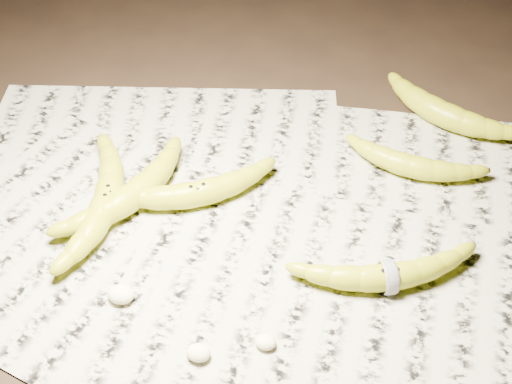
% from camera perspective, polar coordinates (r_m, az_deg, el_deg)
% --- Properties ---
extents(ground, '(3.00, 3.00, 0.00)m').
position_cam_1_polar(ground, '(0.96, -0.04, -3.64)').
color(ground, black).
rests_on(ground, ground).
extents(newspaper_patch, '(0.90, 0.70, 0.01)m').
position_cam_1_polar(newspaper_patch, '(0.97, -0.90, -2.85)').
color(newspaper_patch, '#ADAA94').
rests_on(newspaper_patch, ground).
extents(banana_left_a, '(0.09, 0.23, 0.04)m').
position_cam_1_polar(banana_left_a, '(0.99, -11.88, -0.49)').
color(banana_left_a, gold).
rests_on(banana_left_a, newspaper_patch).
extents(banana_left_b, '(0.15, 0.21, 0.04)m').
position_cam_1_polar(banana_left_b, '(0.99, -9.75, -0.06)').
color(banana_left_b, gold).
rests_on(banana_left_b, newspaper_patch).
extents(banana_center, '(0.21, 0.15, 0.04)m').
position_cam_1_polar(banana_center, '(0.98, -4.72, 0.03)').
color(banana_center, gold).
rests_on(banana_center, newspaper_patch).
extents(banana_taped, '(0.22, 0.13, 0.04)m').
position_cam_1_polar(banana_taped, '(0.90, 10.56, -6.56)').
color(banana_taped, gold).
rests_on(banana_taped, newspaper_patch).
extents(banana_upper_a, '(0.18, 0.08, 0.03)m').
position_cam_1_polar(banana_upper_a, '(1.05, 12.30, 2.20)').
color(banana_upper_a, gold).
rests_on(banana_upper_a, newspaper_patch).
extents(banana_upper_b, '(0.21, 0.15, 0.04)m').
position_cam_1_polar(banana_upper_b, '(1.15, 14.66, 6.26)').
color(banana_upper_b, gold).
rests_on(banana_upper_b, newspaper_patch).
extents(measuring_tape, '(0.02, 0.04, 0.05)m').
position_cam_1_polar(measuring_tape, '(0.90, 10.56, -6.56)').
color(measuring_tape, white).
rests_on(measuring_tape, newspaper_patch).
extents(flesh_chunk_a, '(0.03, 0.03, 0.02)m').
position_cam_1_polar(flesh_chunk_a, '(0.89, -10.78, -7.88)').
color(flesh_chunk_a, '#FBF3C2').
rests_on(flesh_chunk_a, newspaper_patch).
extents(flesh_chunk_b, '(0.03, 0.02, 0.02)m').
position_cam_1_polar(flesh_chunk_b, '(0.83, -4.64, -12.55)').
color(flesh_chunk_b, '#FBF3C2').
rests_on(flesh_chunk_b, newspaper_patch).
extents(flesh_chunk_c, '(0.02, 0.02, 0.01)m').
position_cam_1_polar(flesh_chunk_c, '(0.84, 0.77, -11.76)').
color(flesh_chunk_c, '#FBF3C2').
rests_on(flesh_chunk_c, newspaper_patch).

